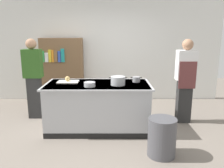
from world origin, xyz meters
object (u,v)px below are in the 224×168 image
at_px(onion, 69,79).
at_px(trash_bin, 163,137).
at_px(sauce_pan, 137,79).
at_px(stock_pot, 119,81).
at_px(person_guest, 35,77).
at_px(mixing_bowl, 91,84).
at_px(bookshelf, 63,70).
at_px(person_chef, 186,79).

distance_m(onion, trash_bin, 2.09).
height_order(onion, sauce_pan, onion).
distance_m(stock_pot, person_guest, 1.93).
relative_size(stock_pot, trash_bin, 0.55).
height_order(mixing_bowl, bookshelf, bookshelf).
distance_m(trash_bin, bookshelf, 3.53).
relative_size(trash_bin, person_chef, 0.35).
distance_m(mixing_bowl, person_chef, 1.98).
xyz_separation_m(sauce_pan, bookshelf, (-1.79, 1.64, -0.10)).
xyz_separation_m(person_chef, bookshelf, (-2.81, 1.44, -0.06)).
bearing_deg(sauce_pan, person_chef, 10.84).
bearing_deg(onion, mixing_bowl, -38.94).
xyz_separation_m(stock_pot, trash_bin, (0.65, -0.90, -0.68)).
xyz_separation_m(sauce_pan, person_chef, (1.02, 0.19, -0.04)).
xyz_separation_m(trash_bin, person_chef, (0.73, 1.36, 0.61)).
relative_size(onion, person_guest, 0.06).
xyz_separation_m(mixing_bowl, person_chef, (1.89, 0.58, -0.03)).
bearing_deg(mixing_bowl, trash_bin, -33.82).
distance_m(stock_pot, mixing_bowl, 0.52).
height_order(sauce_pan, person_guest, person_guest).
bearing_deg(stock_pot, person_guest, 158.08).
height_order(person_chef, person_guest, same).
distance_m(onion, person_chef, 2.36).
height_order(stock_pot, person_guest, person_guest).
bearing_deg(trash_bin, onion, 144.65).
xyz_separation_m(stock_pot, person_chef, (1.38, 0.46, -0.07)).
height_order(mixing_bowl, person_chef, person_chef).
relative_size(person_guest, bookshelf, 1.01).
relative_size(person_chef, bookshelf, 1.01).
bearing_deg(person_chef, stock_pot, 94.27).
relative_size(onion, bookshelf, 0.06).
height_order(trash_bin, person_chef, person_chef).
height_order(trash_bin, person_guest, person_guest).
bearing_deg(stock_pot, onion, 165.67).
height_order(stock_pot, trash_bin, stock_pot).
bearing_deg(onion, trash_bin, -35.35).
bearing_deg(onion, person_chef, 5.05).
distance_m(trash_bin, person_chef, 1.66).
xyz_separation_m(trash_bin, bookshelf, (-2.07, 2.80, 0.55)).
xyz_separation_m(sauce_pan, person_guest, (-2.16, 0.46, -0.04)).
height_order(mixing_bowl, person_guest, person_guest).
bearing_deg(bookshelf, stock_pot, -53.09).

